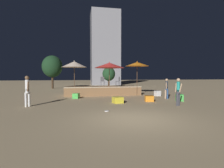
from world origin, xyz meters
name	(u,v)px	position (x,y,z in m)	size (l,w,h in m)	color
ground_plane	(134,119)	(0.00, 0.00, 0.00)	(120.00, 120.00, 0.00)	tan
wooden_deck	(102,91)	(-0.14, 9.69, 0.38)	(7.09, 2.54, 0.84)	olive
patio_umbrella_0	(109,65)	(0.42, 8.84, 2.81)	(2.81, 2.81, 3.13)	brown
patio_umbrella_1	(74,64)	(-2.77, 8.67, 2.86)	(2.19, 2.19, 3.20)	brown
patio_umbrella_2	(137,64)	(2.97, 8.41, 2.92)	(2.20, 2.20, 3.19)	brown
cube_seat_0	(179,98)	(4.87, 4.41, 0.25)	(0.58, 0.58, 0.50)	#4CC651
cube_seat_1	(118,100)	(0.23, 4.38, 0.21)	(0.73, 0.73, 0.41)	yellow
cube_seat_2	(76,96)	(-2.61, 7.31, 0.21)	(0.61, 0.61, 0.41)	#4CC651
cube_seat_3	(149,98)	(2.63, 4.69, 0.21)	(0.72, 0.72, 0.41)	orange
cube_seat_4	(157,93)	(4.68, 7.68, 0.24)	(0.53, 0.53, 0.47)	white
person_0	(178,91)	(3.68, 2.65, 0.93)	(0.28, 0.49, 1.71)	#3F3F47
person_1	(167,88)	(4.55, 5.76, 0.86)	(0.35, 0.40, 1.62)	#2D4C7F
person_2	(27,89)	(-5.41, 4.01, 1.04)	(0.34, 0.53, 1.86)	white
bistro_chair_0	(118,80)	(1.47, 9.72, 1.39)	(0.44, 0.43, 0.90)	#47474C
bistro_chair_1	(102,80)	(-0.10, 9.84, 1.39)	(0.42, 0.42, 0.90)	#47474C
frisbee_disc	(107,111)	(-0.94, 1.79, 0.02)	(0.23, 0.23, 0.03)	white
background_tree_0	(52,67)	(-6.05, 18.42, 3.10)	(2.77, 2.77, 4.64)	#3D2B1C
background_tree_1	(109,74)	(2.10, 19.19, 2.08)	(1.95, 1.95, 3.17)	#3D2B1C
distant_building	(105,49)	(2.68, 27.30, 7.12)	(5.50, 4.52, 14.24)	gray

